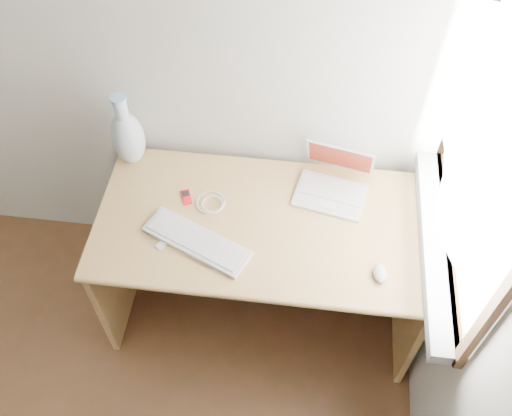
# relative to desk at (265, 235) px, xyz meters

# --- Properties ---
(back_wall) EXTENTS (3.50, 0.04, 2.60)m
(back_wall) POSITION_rel_desk_xyz_m (-1.02, 0.31, 0.78)
(back_wall) COLOR silver
(back_wall) RESTS_ON floor
(window) EXTENTS (0.11, 0.99, 1.10)m
(window) POSITION_rel_desk_xyz_m (0.70, -0.14, 0.76)
(window) COLOR white
(window) RESTS_ON right_wall
(desk) EXTENTS (1.38, 0.69, 0.73)m
(desk) POSITION_rel_desk_xyz_m (0.00, 0.00, 0.00)
(desk) COLOR tan
(desk) RESTS_ON floor
(laptop) EXTENTS (0.33, 0.30, 0.20)m
(laptop) POSITION_rel_desk_xyz_m (0.26, 0.13, 0.25)
(laptop) COLOR white
(laptop) RESTS_ON desk
(external_keyboard) EXTENTS (0.46, 0.30, 0.02)m
(external_keyboard) POSITION_rel_desk_xyz_m (-0.25, -0.21, 0.22)
(external_keyboard) COLOR white
(external_keyboard) RESTS_ON desk
(mouse) EXTENTS (0.06, 0.09, 0.03)m
(mouse) POSITION_rel_desk_xyz_m (0.47, -0.28, 0.22)
(mouse) COLOR white
(mouse) RESTS_ON desk
(ipod) EXTENTS (0.06, 0.09, 0.01)m
(ipod) POSITION_rel_desk_xyz_m (-0.34, 0.01, 0.21)
(ipod) COLOR red
(ipod) RESTS_ON desk
(cable_coil) EXTENTS (0.13, 0.13, 0.01)m
(cable_coil) POSITION_rel_desk_xyz_m (-0.23, -0.01, 0.21)
(cable_coil) COLOR white
(cable_coil) RESTS_ON desk
(remote) EXTENTS (0.07, 0.08, 0.01)m
(remote) POSITION_rel_desk_xyz_m (-0.38, -0.23, 0.21)
(remote) COLOR white
(remote) RESTS_ON desk
(vase) EXTENTS (0.14, 0.14, 0.37)m
(vase) POSITION_rel_desk_xyz_m (-0.62, 0.19, 0.36)
(vase) COLOR silver
(vase) RESTS_ON desk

